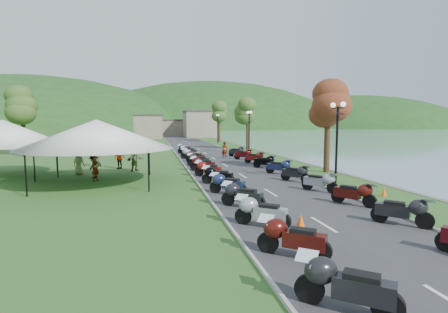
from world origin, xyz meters
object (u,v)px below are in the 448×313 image
vendor_tent_main (97,152)px  pedestrian_b (96,167)px  pedestrian_c (94,178)px  pedestrian_a (96,181)px

vendor_tent_main → pedestrian_b: (-1.45, 8.74, -2.00)m
pedestrian_b → pedestrian_c: 6.37m
pedestrian_c → vendor_tent_main: bearing=-16.6°
pedestrian_b → pedestrian_c: size_ratio=1.22×
pedestrian_a → pedestrian_c: (-0.31, 1.26, 0.00)m
pedestrian_b → pedestrian_c: pedestrian_b is taller
vendor_tent_main → pedestrian_a: bearing=106.1°
pedestrian_b → pedestrian_c: (0.80, -6.32, 0.00)m
vendor_tent_main → pedestrian_c: vendor_tent_main is taller
pedestrian_a → pedestrian_b: 7.66m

